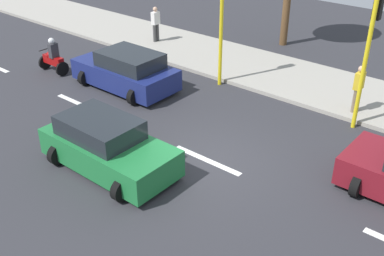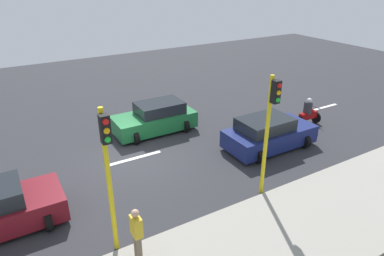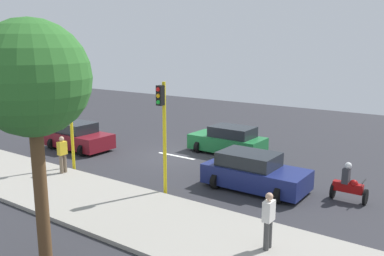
{
  "view_description": "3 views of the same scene",
  "coord_description": "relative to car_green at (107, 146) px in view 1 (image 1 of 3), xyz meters",
  "views": [
    {
      "loc": [
        -9.33,
        -7.14,
        7.62
      ],
      "look_at": [
        0.09,
        0.66,
        0.84
      ],
      "focal_mm": 43.87,
      "sensor_mm": 36.0,
      "label": 1
    },
    {
      "loc": [
        12.66,
        -4.56,
        7.56
      ],
      "look_at": [
        1.45,
        2.04,
        1.57
      ],
      "focal_mm": 32.27,
      "sensor_mm": 36.0,
      "label": 2
    },
    {
      "loc": [
        16.9,
        12.98,
        5.95
      ],
      "look_at": [
        0.27,
        1.22,
        1.73
      ],
      "focal_mm": 38.56,
      "sensor_mm": 36.0,
      "label": 3
    }
  ],
  "objects": [
    {
      "name": "car_dark_blue",
      "position": [
        4.26,
        3.72,
        0.0
      ],
      "size": [
        2.37,
        4.22,
        1.52
      ],
      "color": "navy",
      "rests_on": "ground"
    },
    {
      "name": "traffic_light_corner",
      "position": [
        6.95,
        1.11,
        2.22
      ],
      "size": [
        0.49,
        0.24,
        4.5
      ],
      "color": "yellow",
      "rests_on": "ground"
    },
    {
      "name": "pedestrian_near_signal",
      "position": [
        8.85,
        6.48,
        0.35
      ],
      "size": [
        0.4,
        0.24,
        1.69
      ],
      "color": "#3F3F3F",
      "rests_on": "sidewalk"
    },
    {
      "name": "pedestrian_by_tree",
      "position": [
        7.72,
        -4.13,
        0.35
      ],
      "size": [
        0.4,
        0.24,
        1.69
      ],
      "color": "#72604C",
      "rests_on": "sidewalk"
    },
    {
      "name": "sidewalk",
      "position": [
        9.1,
        -1.98,
        -0.64
      ],
      "size": [
        4.0,
        60.0,
        0.15
      ],
      "primitive_type": "cube",
      "color": "#9E998E",
      "rests_on": "ground"
    },
    {
      "name": "ground_plane",
      "position": [
        2.1,
        -1.98,
        -0.76
      ],
      "size": [
        40.0,
        60.0,
        0.1
      ],
      "primitive_type": "cube",
      "color": "#2D2D33"
    },
    {
      "name": "lane_stripe_mid",
      "position": [
        2.1,
        -1.98,
        -0.7
      ],
      "size": [
        0.2,
        2.4,
        0.01
      ],
      "primitive_type": "cube",
      "color": "white",
      "rests_on": "ground"
    },
    {
      "name": "car_green",
      "position": [
        0.0,
        0.0,
        0.0
      ],
      "size": [
        2.25,
        4.1,
        1.52
      ],
      "color": "#1E7238",
      "rests_on": "ground"
    },
    {
      "name": "traffic_light_midblock",
      "position": [
        6.95,
        -4.48,
        2.22
      ],
      "size": [
        0.49,
        0.24,
        4.5
      ],
      "color": "yellow",
      "rests_on": "ground"
    },
    {
      "name": "motorcycle",
      "position": [
        3.4,
        7.27,
        -0.07
      ],
      "size": [
        0.6,
        1.3,
        1.53
      ],
      "color": "black",
      "rests_on": "ground"
    },
    {
      "name": "lane_stripe_south",
      "position": [
        2.1,
        4.02,
        -0.7
      ],
      "size": [
        0.2,
        2.4,
        0.01
      ],
      "primitive_type": "cube",
      "color": "white",
      "rests_on": "ground"
    }
  ]
}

